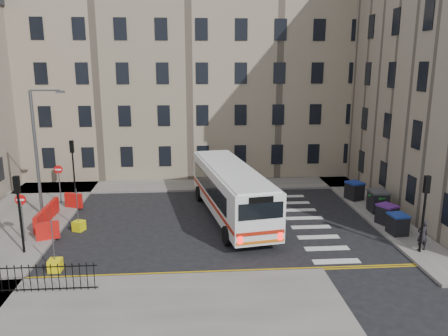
{
  "coord_description": "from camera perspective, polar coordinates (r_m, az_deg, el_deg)",
  "views": [
    {
      "loc": [
        -3.21,
        -25.84,
        9.68
      ],
      "look_at": [
        -1.08,
        2.2,
        3.0
      ],
      "focal_mm": 35.0,
      "sensor_mm": 36.0,
      "label": 1
    }
  ],
  "objects": [
    {
      "name": "bollard_chevron",
      "position": [
        22.92,
        -21.18,
        -11.76
      ],
      "size": [
        0.61,
        0.61,
        0.6
      ],
      "primitive_type": "cube",
      "rotation": [
        0.0,
        0.0,
        -0.02
      ],
      "color": "yellow",
      "rests_on": "ground"
    },
    {
      "name": "wheelie_bin_d",
      "position": [
        30.7,
        19.48,
        -4.09
      ],
      "size": [
        1.17,
        1.33,
        1.44
      ],
      "rotation": [
        0.0,
        0.0,
        -0.02
      ],
      "color": "black",
      "rests_on": "pavement_east"
    },
    {
      "name": "pavement_east",
      "position": [
        33.64,
        17.17,
        -3.84
      ],
      "size": [
        2.4,
        26.0,
        0.15
      ],
      "primitive_type": "cube",
      "color": "slate",
      "rests_on": "ground"
    },
    {
      "name": "terrace_north",
      "position": [
        41.53,
        -9.79,
        11.71
      ],
      "size": [
        38.3,
        10.8,
        17.2
      ],
      "color": "gray",
      "rests_on": "ground"
    },
    {
      "name": "iron_railings",
      "position": [
        21.35,
        -26.73,
        -12.9
      ],
      "size": [
        7.8,
        0.04,
        1.2
      ],
      "color": "black",
      "rests_on": "pavement_sw"
    },
    {
      "name": "traffic_light_sw",
      "position": [
        24.51,
        -25.24,
        -4.09
      ],
      "size": [
        0.28,
        0.22,
        4.1
      ],
      "color": "black",
      "rests_on": "pavement_west"
    },
    {
      "name": "pavement_west",
      "position": [
        30.48,
        -24.98,
        -6.31
      ],
      "size": [
        6.0,
        22.0,
        0.15
      ],
      "primitive_type": "cube",
      "color": "slate",
      "rests_on": "ground"
    },
    {
      "name": "traffic_light_east",
      "position": [
        24.48,
        24.77,
        -4.06
      ],
      "size": [
        0.28,
        0.22,
        4.1
      ],
      "color": "black",
      "rests_on": "pavement_east"
    },
    {
      "name": "wheelie_bin_a",
      "position": [
        27.19,
        21.73,
        -6.8
      ],
      "size": [
        1.05,
        1.18,
        1.2
      ],
      "rotation": [
        0.0,
        0.0,
        0.11
      ],
      "color": "black",
      "rests_on": "pavement_east"
    },
    {
      "name": "wheelie_bin_e",
      "position": [
        33.01,
        16.67,
        -2.83
      ],
      "size": [
        1.33,
        1.43,
        1.28
      ],
      "rotation": [
        0.0,
        0.0,
        0.34
      ],
      "color": "black",
      "rests_on": "pavement_east"
    },
    {
      "name": "pedestrian",
      "position": [
        25.31,
        24.49,
        -7.99
      ],
      "size": [
        0.65,
        0.47,
        1.67
      ],
      "primitive_type": "imported",
      "rotation": [
        0.0,
        0.0,
        3.26
      ],
      "color": "black",
      "rests_on": "pavement_east"
    },
    {
      "name": "no_entry_north",
      "position": [
        32.63,
        -20.76,
        -1.0
      ],
      "size": [
        0.6,
        0.08,
        3.0
      ],
      "color": "#595B5E",
      "rests_on": "pavement_west"
    },
    {
      "name": "pavement_sw",
      "position": [
        18.91,
        -16.06,
        -17.74
      ],
      "size": [
        20.0,
        6.0,
        0.15
      ],
      "primitive_type": "cube",
      "color": "slate",
      "rests_on": "ground"
    },
    {
      "name": "ground",
      "position": [
        27.78,
        2.58,
        -7.05
      ],
      "size": [
        120.0,
        120.0,
        0.0
      ],
      "primitive_type": "plane",
      "color": "black",
      "rests_on": "ground"
    },
    {
      "name": "pavement_north",
      "position": [
        35.86,
        -8.66,
        -2.33
      ],
      "size": [
        36.0,
        3.2,
        0.15
      ],
      "primitive_type": "cube",
      "color": "slate",
      "rests_on": "ground"
    },
    {
      "name": "bus",
      "position": [
        27.94,
        0.92,
        -2.85
      ],
      "size": [
        4.68,
        12.26,
        3.26
      ],
      "rotation": [
        0.0,
        0.0,
        0.17
      ],
      "color": "white",
      "rests_on": "ground"
    },
    {
      "name": "roadworks_barriers",
      "position": [
        29.15,
        -21.44,
        -5.65
      ],
      "size": [
        1.66,
        6.26,
        1.0
      ],
      "color": "red",
      "rests_on": "pavement_west"
    },
    {
      "name": "traffic_light_nw",
      "position": [
        34.2,
        -19.15,
        1.13
      ],
      "size": [
        0.28,
        0.22,
        4.1
      ],
      "color": "black",
      "rests_on": "pavement_west"
    },
    {
      "name": "streetlamp",
      "position": [
        29.99,
        -23.34,
        2.0
      ],
      "size": [
        0.5,
        0.22,
        8.14
      ],
      "color": "#595B5E",
      "rests_on": "pavement_west"
    },
    {
      "name": "wheelie_bin_b",
      "position": [
        28.63,
        20.49,
        -5.67
      ],
      "size": [
        1.33,
        1.4,
        1.21
      ],
      "rotation": [
        0.0,
        0.0,
        0.43
      ],
      "color": "black",
      "rests_on": "pavement_east"
    },
    {
      "name": "no_entry_south",
      "position": [
        26.25,
        -24.95,
        -4.77
      ],
      "size": [
        0.6,
        0.08,
        3.0
      ],
      "color": "#595B5E",
      "rests_on": "pavement_west"
    },
    {
      "name": "bollard_yellow",
      "position": [
        27.67,
        -18.43,
        -7.17
      ],
      "size": [
        0.79,
        0.79,
        0.6
      ],
      "primitive_type": "cube",
      "rotation": [
        0.0,
        0.0,
        -0.4
      ],
      "color": "#D9D40C",
      "rests_on": "ground"
    },
    {
      "name": "wheelie_bin_c",
      "position": [
        30.62,
        19.58,
        -4.42
      ],
      "size": [
        1.25,
        1.32,
        1.16
      ],
      "rotation": [
        0.0,
        0.0,
        0.4
      ],
      "color": "black",
      "rests_on": "pavement_east"
    }
  ]
}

